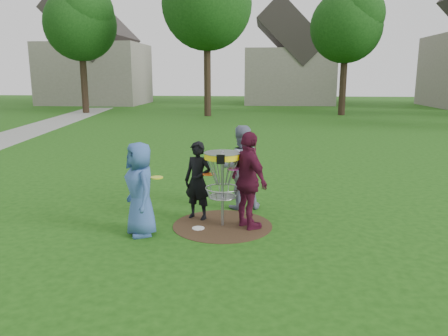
# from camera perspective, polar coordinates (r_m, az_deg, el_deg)

# --- Properties ---
(ground) EXTENTS (100.00, 100.00, 0.00)m
(ground) POSITION_cam_1_polar(r_m,az_deg,el_deg) (7.96, -0.20, -7.51)
(ground) COLOR #19470F
(ground) RESTS_ON ground
(dirt_patch) EXTENTS (1.80, 1.80, 0.01)m
(dirt_patch) POSITION_cam_1_polar(r_m,az_deg,el_deg) (7.96, -0.20, -7.48)
(dirt_patch) COLOR #47331E
(dirt_patch) RESTS_ON ground
(player_blue) EXTENTS (0.85, 0.93, 1.59)m
(player_blue) POSITION_cam_1_polar(r_m,az_deg,el_deg) (7.44, -10.89, -2.72)
(player_blue) COLOR #375999
(player_blue) RESTS_ON ground
(player_black) EXTENTS (0.63, 0.52, 1.47)m
(player_black) POSITION_cam_1_polar(r_m,az_deg,el_deg) (8.15, -3.43, -1.67)
(player_black) COLOR black
(player_black) RESTS_ON ground
(player_grey) EXTENTS (0.94, 0.81, 1.70)m
(player_grey) POSITION_cam_1_polar(r_m,az_deg,el_deg) (8.78, 2.17, 0.10)
(player_grey) COLOR gray
(player_grey) RESTS_ON ground
(player_maroon) EXTENTS (0.92, 1.07, 1.72)m
(player_maroon) POSITION_cam_1_polar(r_m,az_deg,el_deg) (7.61, 3.26, -1.68)
(player_maroon) COLOR #501229
(player_maroon) RESTS_ON ground
(disc_on_grass) EXTENTS (0.22, 0.22, 0.02)m
(disc_on_grass) POSITION_cam_1_polar(r_m,az_deg,el_deg) (7.80, -3.38, -7.87)
(disc_on_grass) COLOR white
(disc_on_grass) RESTS_ON ground
(disc_golf_basket) EXTENTS (0.66, 0.67, 1.38)m
(disc_golf_basket) POSITION_cam_1_polar(r_m,az_deg,el_deg) (7.68, -0.20, -0.32)
(disc_golf_basket) COLOR #9EA0A5
(disc_golf_basket) RESTS_ON ground
(held_discs) EXTENTS (1.49, 1.51, 0.17)m
(held_discs) POSITION_cam_1_polar(r_m,az_deg,el_deg) (7.85, -1.84, -0.26)
(held_discs) COLOR #D2DA18
(held_discs) RESTS_ON ground
(tree_row) EXTENTS (51.20, 17.42, 9.90)m
(tree_row) POSITION_cam_1_polar(r_m,az_deg,el_deg) (28.37, 4.85, 19.17)
(tree_row) COLOR #38281C
(tree_row) RESTS_ON ground
(house_row) EXTENTS (44.50, 10.65, 11.62)m
(house_row) POSITION_cam_1_polar(r_m,az_deg,el_deg) (40.77, 11.21, 13.89)
(house_row) COLOR gray
(house_row) RESTS_ON ground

